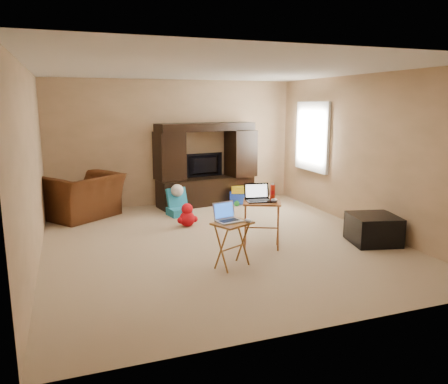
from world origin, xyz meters
name	(u,v)px	position (x,y,z in m)	size (l,w,h in m)	color
floor	(219,242)	(0.00, 0.00, 0.00)	(5.50, 5.50, 0.00)	#C8AD8A
ceiling	(219,69)	(0.00, 0.00, 2.50)	(5.50, 5.50, 0.00)	silver
wall_back	(175,143)	(0.00, 2.75, 1.25)	(5.00, 5.00, 0.00)	tan
wall_front	(324,196)	(0.00, -2.75, 1.25)	(5.00, 5.00, 0.00)	tan
wall_left	(31,167)	(-2.50, 0.00, 1.25)	(5.50, 5.50, 0.00)	tan
wall_right	(364,152)	(2.50, 0.00, 1.25)	(5.50, 5.50, 0.00)	tan
window_pane	(313,137)	(2.48, 1.55, 1.40)	(1.20, 1.20, 0.00)	white
window_frame	(312,137)	(2.46, 1.55, 1.40)	(0.06, 1.14, 1.34)	white
entertainment_center	(206,164)	(0.58, 2.47, 0.83)	(2.02, 0.51, 1.66)	black
television	(205,165)	(0.58, 2.53, 0.79)	(0.84, 0.11, 0.48)	black
recliner	(82,196)	(-1.86, 2.19, 0.40)	(1.22, 1.07, 0.79)	#4A220F
child_rocker	(179,202)	(-0.19, 1.73, 0.25)	(0.38, 0.43, 0.50)	#1A7191
plush_toy	(187,215)	(-0.23, 0.97, 0.20)	(0.36, 0.30, 0.40)	red
push_toy	(242,195)	(1.25, 2.21, 0.19)	(0.50, 0.36, 0.38)	blue
ottoman	(373,229)	(2.13, -0.82, 0.21)	(0.66, 0.66, 0.42)	black
tray_table_left	(232,245)	(-0.19, -1.02, 0.29)	(0.45, 0.36, 0.58)	#9D6126
tray_table_right	(262,225)	(0.48, -0.46, 0.34)	(0.52, 0.42, 0.68)	#964824
laptop_left	(229,213)	(-0.22, -0.99, 0.70)	(0.31, 0.26, 0.24)	#BCBCC2
laptop_right	(259,193)	(0.44, -0.44, 0.80)	(0.36, 0.29, 0.24)	black
mouse_left	(248,220)	(0.00, -1.09, 0.61)	(0.08, 0.12, 0.05)	white
mouse_right	(274,201)	(0.61, -0.58, 0.71)	(0.09, 0.14, 0.06)	#444449
water_bottle	(273,192)	(0.68, -0.38, 0.79)	(0.07, 0.07, 0.21)	red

